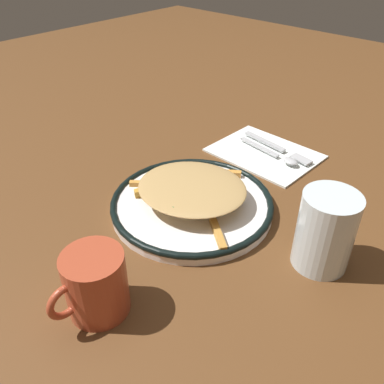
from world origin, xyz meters
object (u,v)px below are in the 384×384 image
at_px(napkin, 265,152).
at_px(water_glass, 325,231).
at_px(plate, 192,204).
at_px(fork, 277,147).
at_px(spoon, 278,155).
at_px(fries_heap, 193,188).
at_px(coffee_mug, 95,284).

height_order(napkin, water_glass, water_glass).
bearing_deg(plate, fork, -179.04).
distance_m(fork, spoon, 0.04).
xyz_separation_m(napkin, spoon, (0.00, 0.03, 0.01)).
bearing_deg(water_glass, fries_heap, -83.33).
bearing_deg(fries_heap, spoon, 174.96).
relative_size(napkin, fork, 1.19).
distance_m(plate, coffee_mug, 0.25).
bearing_deg(spoon, fork, -144.16).
height_order(fork, water_glass, water_glass).
relative_size(plate, coffee_mug, 2.62).
bearing_deg(fork, fries_heap, 0.35).
bearing_deg(napkin, fries_heap, 3.26).
relative_size(fork, coffee_mug, 1.65).
relative_size(fries_heap, spoon, 1.58).
height_order(water_glass, coffee_mug, water_glass).
relative_size(plate, spoon, 1.83).
xyz_separation_m(fries_heap, spoon, (-0.24, 0.02, -0.03)).
height_order(plate, fries_heap, fries_heap).
relative_size(plate, fries_heap, 1.16).
height_order(fries_heap, napkin, fries_heap).
bearing_deg(napkin, spoon, 82.09).
bearing_deg(napkin, coffee_mug, 8.43).
distance_m(fries_heap, napkin, 0.24).
xyz_separation_m(fries_heap, napkin, (-0.24, -0.01, -0.04)).
bearing_deg(spoon, water_glass, 44.45).
distance_m(fries_heap, fork, 0.27).
height_order(fries_heap, spoon, fries_heap).
height_order(napkin, spoon, spoon).
height_order(spoon, water_glass, water_glass).
height_order(fries_heap, coffee_mug, coffee_mug).
bearing_deg(fries_heap, coffee_mug, 13.40).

